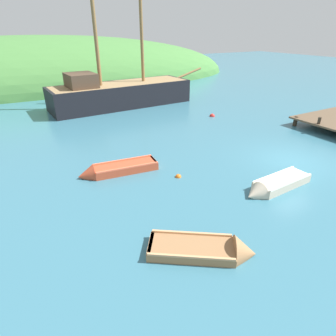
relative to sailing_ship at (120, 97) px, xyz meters
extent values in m
plane|color=teal|center=(3.57, -15.78, -0.78)|extent=(120.00, 120.00, 0.00)
cylinder|color=#3A2D21|center=(8.76, -11.78, -0.76)|extent=(0.28, 0.28, 1.24)
cylinder|color=#3A2D21|center=(8.66, -13.60, 0.09)|extent=(0.20, 0.20, 0.45)
ellipsoid|color=#477F3D|center=(-4.27, 16.64, -0.78)|extent=(55.74, 21.38, 11.29)
cube|color=black|center=(0.15, 0.01, -0.19)|extent=(12.59, 4.30, 2.78)
cube|color=#997A51|center=(0.15, 0.01, 1.16)|extent=(12.08, 3.98, 0.10)
cylinder|color=olive|center=(7.55, 0.36, 1.51)|extent=(2.96, 0.34, 0.97)
cylinder|color=olive|center=(2.38, 0.11, 5.75)|extent=(0.28, 0.28, 9.09)
cylinder|color=olive|center=(-1.71, -0.08, 5.30)|extent=(0.30, 0.30, 8.18)
cube|color=#4C3828|center=(-3.33, -0.16, 1.76)|extent=(2.32, 2.70, 1.10)
cube|color=beige|center=(0.82, -17.35, -0.66)|extent=(2.86, 1.13, 0.48)
cone|color=beige|center=(-0.93, -17.44, -0.66)|extent=(0.75, 0.97, 0.93)
cube|color=white|center=(2.18, -17.28, -0.59)|extent=(0.17, 0.89, 0.34)
cube|color=white|center=(0.33, -17.38, -0.48)|extent=(0.23, 0.91, 0.05)
cube|color=white|center=(1.31, -17.33, -0.48)|extent=(0.23, 0.91, 0.05)
cube|color=white|center=(0.80, -16.90, -0.39)|extent=(2.76, 0.22, 0.07)
cube|color=white|center=(0.85, -17.80, -0.39)|extent=(2.76, 0.22, 0.07)
cube|color=#9E7047|center=(-5.01, -18.82, -0.71)|extent=(2.85, 2.48, 0.39)
cone|color=#9E7047|center=(-3.64, -19.77, -0.71)|extent=(1.18, 1.29, 1.10)
cube|color=tan|center=(-6.06, -18.08, -0.65)|extent=(0.70, 0.93, 0.27)
cube|color=tan|center=(-4.63, -19.08, -0.57)|extent=(0.76, 0.98, 0.05)
cube|color=tan|center=(-5.39, -18.55, -0.57)|extent=(0.76, 0.98, 0.05)
cube|color=tan|center=(-5.32, -19.26, -0.48)|extent=(2.18, 1.56, 0.07)
cube|color=tan|center=(-4.70, -18.37, -0.48)|extent=(2.18, 1.56, 0.07)
cube|color=#C64C2D|center=(-4.63, -12.51, -0.65)|extent=(3.17, 1.39, 0.49)
cone|color=#C64C2D|center=(-6.52, -12.28, -0.65)|extent=(0.86, 1.05, 0.97)
cube|color=#FF6E48|center=(-3.16, -12.69, -0.58)|extent=(0.23, 0.92, 0.34)
cube|color=#FF6E48|center=(-5.16, -12.45, -0.47)|extent=(0.29, 0.95, 0.05)
cube|color=#FF6E48|center=(-4.10, -12.58, -0.47)|extent=(0.29, 0.95, 0.05)
cube|color=#FF6E48|center=(-4.57, -12.05, -0.38)|extent=(2.99, 0.45, 0.07)
cube|color=#FF6E48|center=(-4.69, -12.98, -0.38)|extent=(2.99, 0.45, 0.07)
sphere|color=orange|center=(-2.72, -14.34, -0.78)|extent=(0.29, 0.29, 0.29)
sphere|color=red|center=(5.09, -6.86, -0.78)|extent=(0.42, 0.42, 0.42)
camera|label=1|loc=(-9.04, -24.41, 5.54)|focal=30.37mm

